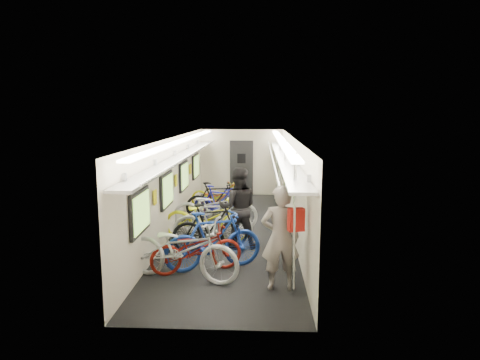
# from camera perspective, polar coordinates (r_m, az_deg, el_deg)

# --- Properties ---
(train_car_shell) EXTENTS (10.00, 10.00, 10.00)m
(train_car_shell) POSITION_cam_1_polar(r_m,az_deg,el_deg) (11.41, -2.58, 2.18)
(train_car_shell) COLOR black
(train_car_shell) RESTS_ON ground
(bicycle_0) EXTENTS (2.33, 1.36, 1.16)m
(bicycle_0) POSITION_cam_1_polar(r_m,az_deg,el_deg) (7.87, -7.73, -9.11)
(bicycle_0) COLOR #BCBDC1
(bicycle_0) RESTS_ON ground
(bicycle_1) EXTENTS (2.00, 1.22, 1.16)m
(bicycle_1) POSITION_cam_1_polar(r_m,az_deg,el_deg) (8.31, -3.58, -8.05)
(bicycle_1) COLOR #193897
(bicycle_1) RESTS_ON ground
(bicycle_2) EXTENTS (1.87, 1.22, 0.93)m
(bicycle_2) POSITION_cam_1_polar(r_m,az_deg,el_deg) (8.23, -5.83, -9.08)
(bicycle_2) COLOR maroon
(bicycle_2) RESTS_ON ground
(bicycle_3) EXTENTS (1.81, 1.05, 1.05)m
(bicycle_3) POSITION_cam_1_polar(r_m,az_deg,el_deg) (9.49, -3.88, -6.21)
(bicycle_3) COLOR black
(bicycle_3) RESTS_ON ground
(bicycle_4) EXTENTS (2.17, 1.02, 1.10)m
(bicycle_4) POSITION_cam_1_polar(r_m,az_deg,el_deg) (10.13, -4.43, -5.10)
(bicycle_4) COLOR yellow
(bicycle_4) RESTS_ON ground
(bicycle_5) EXTENTS (1.91, 0.87, 1.11)m
(bicycle_5) POSITION_cam_1_polar(r_m,az_deg,el_deg) (9.84, -3.61, -5.48)
(bicycle_5) COLOR #BABABC
(bicycle_5) RESTS_ON ground
(bicycle_6) EXTENTS (2.20, 0.86, 1.14)m
(bicycle_6) POSITION_cam_1_polar(r_m,az_deg,el_deg) (11.03, -3.30, -3.80)
(bicycle_6) COLOR #B3B2B7
(bicycle_6) RESTS_ON ground
(bicycle_7) EXTENTS (1.67, 1.06, 0.97)m
(bicycle_7) POSITION_cam_1_polar(r_m,az_deg,el_deg) (12.08, -2.89, -3.07)
(bicycle_7) COLOR #191C99
(bicycle_7) RESTS_ON ground
(bicycle_8) EXTENTS (1.90, 1.30, 0.95)m
(bicycle_8) POSITION_cam_1_polar(r_m,az_deg,el_deg) (12.63, -3.27, -2.60)
(bicycle_8) COLOR #92350F
(bicycle_8) RESTS_ON ground
(bicycle_9) EXTENTS (1.81, 0.83, 1.05)m
(bicycle_9) POSITION_cam_1_polar(r_m,az_deg,el_deg) (12.33, -3.20, -2.65)
(bicycle_9) COLOR black
(bicycle_9) RESTS_ON ground
(bicycle_10) EXTENTS (1.91, 1.14, 0.95)m
(bicycle_10) POSITION_cam_1_polar(r_m,az_deg,el_deg) (13.16, -2.97, -2.13)
(bicycle_10) COLOR #C3C512
(bicycle_10) RESTS_ON ground
(passenger_near) EXTENTS (0.69, 0.48, 1.82)m
(passenger_near) POSITION_cam_1_polar(r_m,az_deg,el_deg) (7.34, 5.41, -7.70)
(passenger_near) COLOR gray
(passenger_near) RESTS_ON ground
(passenger_mid) EXTENTS (0.92, 0.74, 1.82)m
(passenger_mid) POSITION_cam_1_polar(r_m,az_deg,el_deg) (9.55, -0.26, -3.72)
(passenger_mid) COLOR black
(passenger_mid) RESTS_ON ground
(backpack) EXTENTS (0.29, 0.21, 0.38)m
(backpack) POSITION_cam_1_polar(r_m,az_deg,el_deg) (7.07, 7.49, -5.26)
(backpack) COLOR #B41812
(backpack) RESTS_ON passenger_near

